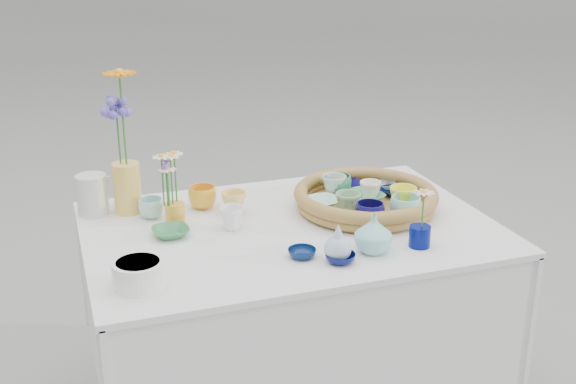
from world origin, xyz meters
name	(u,v)px	position (x,y,z in m)	size (l,w,h in m)	color
wicker_tray	(366,199)	(0.28, 0.05, 0.80)	(0.47, 0.47, 0.08)	brown
tray_ceramic_0	(346,186)	(0.28, 0.20, 0.80)	(0.12, 0.12, 0.03)	#120F56
tray_ceramic_1	(395,192)	(0.41, 0.10, 0.80)	(0.10, 0.10, 0.02)	black
tray_ceramic_2	(403,199)	(0.37, -0.04, 0.82)	(0.09, 0.09, 0.08)	#F4F43A
tray_ceramic_3	(362,198)	(0.28, 0.07, 0.80)	(0.14, 0.14, 0.03)	#4A9F72
tray_ceramic_4	(348,204)	(0.19, -0.02, 0.82)	(0.08, 0.08, 0.08)	#83AF86
tray_ceramic_5	(323,203)	(0.14, 0.08, 0.80)	(0.11, 0.11, 0.03)	#A4E7C7
tray_ceramic_6	(334,186)	(0.21, 0.15, 0.82)	(0.08, 0.08, 0.08)	silver
tray_ceramic_7	(370,191)	(0.31, 0.08, 0.82)	(0.07, 0.07, 0.07)	white
tray_ceramic_8	(385,186)	(0.40, 0.16, 0.79)	(0.08, 0.08, 0.02)	#8DB4CE
tray_ceramic_9	(370,214)	(0.22, -0.11, 0.82)	(0.09, 0.09, 0.07)	#0D0949
tray_ceramic_10	(347,212)	(0.18, -0.03, 0.80)	(0.09, 0.09, 0.03)	#FFE18C
tray_ceramic_11	(405,208)	(0.34, -0.11, 0.82)	(0.10, 0.10, 0.08)	#94DFC8
tray_ceramic_12	(338,186)	(0.22, 0.16, 0.82)	(0.09, 0.09, 0.07)	#347F59
loose_ceramic_0	(202,197)	(-0.22, 0.24, 0.80)	(0.09, 0.09, 0.07)	gold
loose_ceramic_1	(234,203)	(-0.14, 0.15, 0.80)	(0.08, 0.08, 0.08)	#FCD370
loose_ceramic_2	(171,232)	(-0.37, 0.04, 0.78)	(0.11, 0.11, 0.03)	#347F4A
loose_ceramic_3	(232,218)	(-0.18, 0.03, 0.80)	(0.08, 0.08, 0.07)	white
loose_ceramic_4	(302,253)	(-0.04, -0.23, 0.78)	(0.08, 0.08, 0.03)	#081F4E
loose_ceramic_5	(151,208)	(-0.40, 0.21, 0.80)	(0.08, 0.08, 0.06)	#A6DAD2
loose_ceramic_6	(340,258)	(0.05, -0.29, 0.78)	(0.08, 0.08, 0.03)	#060F49
fluted_bowl	(139,274)	(-0.50, -0.26, 0.80)	(0.14, 0.14, 0.07)	white
bud_vase_paleblue	(338,242)	(0.04, -0.29, 0.82)	(0.08, 0.08, 0.12)	#A8BCD4
bud_vase_seafoam	(373,233)	(0.16, -0.26, 0.82)	(0.11, 0.11, 0.11)	#81CBC7
bud_vase_cobalt	(420,236)	(0.31, -0.27, 0.80)	(0.06, 0.06, 0.06)	#000B5F
single_daisy	(423,210)	(0.31, -0.27, 0.88)	(0.07, 0.07, 0.13)	white
tall_vase_yellow	(127,188)	(-0.46, 0.28, 0.85)	(0.09, 0.09, 0.17)	#EFC151
gerbera	(123,119)	(-0.46, 0.28, 1.08)	(0.12, 0.12, 0.31)	orange
hydrangea	(118,136)	(-0.47, 0.29, 1.02)	(0.07, 0.07, 0.25)	#5642B4
white_pitcher	(92,195)	(-0.57, 0.30, 0.83)	(0.14, 0.10, 0.13)	silver
daisy_cup	(175,213)	(-0.33, 0.14, 0.80)	(0.06, 0.06, 0.07)	gold
daisy_posy	(169,178)	(-0.35, 0.14, 0.92)	(0.09, 0.09, 0.17)	white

